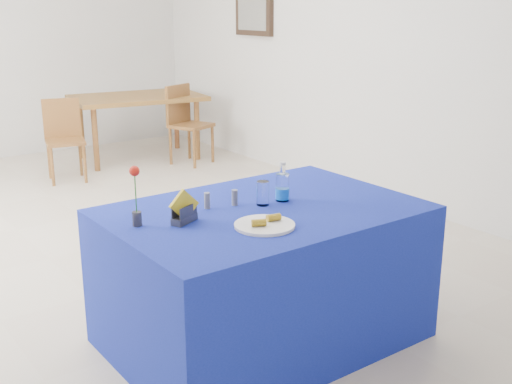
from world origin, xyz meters
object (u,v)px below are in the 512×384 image
(plate, at_px, (265,225))
(oak_table, at_px, (137,102))
(blue_table, at_px, (263,275))
(chair_bg_left, at_px, (64,134))
(water_bottle, at_px, (282,188))
(chair_bg_right, at_px, (185,118))

(plate, xyz_separation_m, oak_table, (1.57, 4.55, -0.09))
(blue_table, xyz_separation_m, chair_bg_left, (0.35, 3.93, 0.11))
(plate, bearing_deg, chair_bg_left, 82.86)
(chair_bg_left, bearing_deg, water_bottle, -79.00)
(chair_bg_left, distance_m, chair_bg_right, 1.40)
(water_bottle, relative_size, chair_bg_right, 0.24)
(blue_table, height_order, chair_bg_left, chair_bg_left)
(water_bottle, height_order, chair_bg_left, water_bottle)
(water_bottle, bearing_deg, plate, -139.66)
(blue_table, bearing_deg, oak_table, 72.11)
(blue_table, xyz_separation_m, water_bottle, (0.16, 0.05, 0.45))
(water_bottle, distance_m, oak_table, 4.45)
(blue_table, relative_size, water_bottle, 7.44)
(oak_table, distance_m, chair_bg_left, 1.13)
(oak_table, bearing_deg, chair_bg_right, -54.72)
(plate, bearing_deg, chair_bg_right, 64.71)
(water_bottle, distance_m, chair_bg_left, 3.90)
(plate, relative_size, chair_bg_right, 0.33)
(blue_table, bearing_deg, water_bottle, 15.74)
(water_bottle, xyz_separation_m, chair_bg_left, (0.19, 3.88, -0.34))
(blue_table, relative_size, chair_bg_left, 1.90)
(chair_bg_left, bearing_deg, plate, -83.38)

